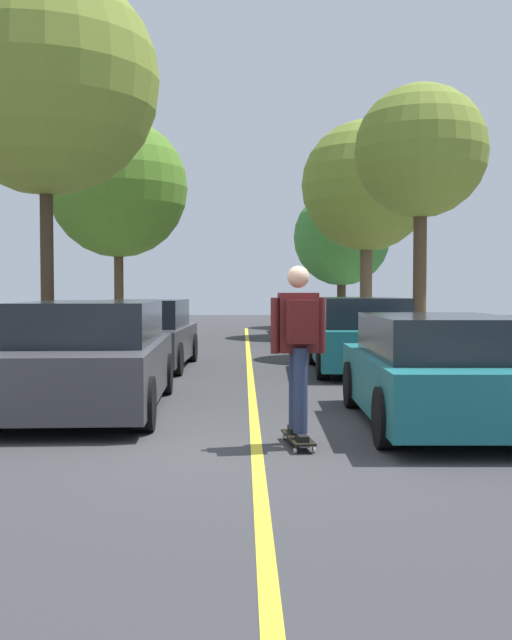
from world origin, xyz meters
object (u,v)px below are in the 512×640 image
object	(u,v)px
street_tree_right_near	(367,186)
skateboard	(298,438)
parked_car_left_nearest	(91,356)
skateboarder	(299,340)
parked_car_right_nearest	(438,371)
street_tree_right_nearest	(421,152)
parked_car_right_near	(361,335)
parked_car_right_farthest	(304,315)
parked_car_right_far	(322,322)
street_tree_left_near	(118,188)
street_tree_right_far	(342,238)
street_tree_left_nearest	(45,81)
parked_car_left_near	(144,335)

from	to	relation	value
street_tree_right_near	skateboard	bearing A→B (deg)	-101.62
parked_car_left_nearest	skateboarder	bearing A→B (deg)	-42.58
parked_car_right_nearest	street_tree_right_nearest	distance (m)	10.14
street_tree_right_near	skateboarder	xyz separation A→B (m)	(-3.68, -17.97, -4.07)
street_tree_right_nearest	parked_car_right_near	bearing A→B (deg)	-121.38
parked_car_right_nearest	parked_car_right_farthest	bearing A→B (deg)	90.00
parked_car_right_far	street_tree_right_near	xyz separation A→B (m)	(1.92, 3.88, 4.51)
parked_car_right_far	street_tree_left_near	xyz separation A→B (m)	(-6.32, 2.15, 4.19)
street_tree_right_far	skateboard	world-z (taller)	street_tree_right_far
street_tree_right_near	parked_car_right_nearest	bearing A→B (deg)	-96.54
street_tree_right_far	skateboard	xyz separation A→B (m)	(-3.69, -24.34, -3.78)
parked_car_right_near	street_tree_left_near	size ratio (longest dim) A/B	0.60
parked_car_right_far	street_tree_right_near	bearing A→B (deg)	63.66
street_tree_right_near	skateboard	world-z (taller)	street_tree_right_near
parked_car_right_far	skateboard	distance (m)	14.18
parked_car_right_far	street_tree_left_nearest	world-z (taller)	street_tree_left_nearest
parked_car_right_farthest	street_tree_left_nearest	distance (m)	15.39
parked_car_right_nearest	parked_car_right_near	xyz separation A→B (m)	(-0.00, 5.84, 0.06)
parked_car_right_near	parked_car_right_farthest	size ratio (longest dim) A/B	0.95
parked_car_right_nearest	street_tree_right_near	size ratio (longest dim) A/B	0.56
street_tree_right_far	parked_car_left_near	bearing A→B (deg)	-110.94
street_tree_right_nearest	skateboarder	world-z (taller)	street_tree_right_nearest
street_tree_right_nearest	skateboarder	xyz separation A→B (m)	(-3.68, -10.17, -3.80)
skateboarder	skateboard	bearing A→B (deg)	96.68
parked_car_right_nearest	skateboard	size ratio (longest dim) A/B	4.75
street_tree_right_far	skateboarder	distance (m)	24.80
street_tree_right_nearest	street_tree_right_far	bearing A→B (deg)	90.00
street_tree_left_near	street_tree_right_nearest	world-z (taller)	street_tree_left_near
parked_car_right_near	street_tree_right_far	distance (m)	17.74
parked_car_left_near	street_tree_right_nearest	world-z (taller)	street_tree_right_nearest
parked_car_left_nearest	street_tree_right_far	bearing A→B (deg)	73.92
street_tree_right_nearest	skateboard	size ratio (longest dim) A/B	7.45
parked_car_right_farthest	street_tree_right_nearest	bearing A→B (deg)	-79.51
parked_car_right_farthest	skateboard	xyz separation A→B (m)	(-1.76, -20.53, -0.56)
parked_car_left_near	street_tree_left_near	size ratio (longest dim) A/B	0.61
parked_car_right_farthest	street_tree_right_near	bearing A→B (deg)	-53.36
street_tree_right_nearest	parked_car_left_near	bearing A→B (deg)	-159.80
parked_car_left_nearest	street_tree_right_near	xyz separation A→B (m)	(6.32, 15.55, 4.46)
parked_car_right_farthest	street_tree_left_near	world-z (taller)	street_tree_left_near
skateboard	street_tree_left_nearest	bearing A→B (deg)	121.32
parked_car_left_nearest	street_tree_right_nearest	size ratio (longest dim) A/B	0.71
parked_car_right_nearest	street_tree_right_near	bearing A→B (deg)	83.46
street_tree_left_nearest	street_tree_right_nearest	xyz separation A→B (m)	(8.25, 2.64, -0.93)
parked_car_right_nearest	street_tree_left_near	world-z (taller)	street_tree_left_near
parked_car_right_farthest	skateboard	size ratio (longest dim) A/B	5.13
street_tree_left_near	street_tree_right_far	world-z (taller)	street_tree_left_near
parked_car_left_near	parked_car_right_far	xyz separation A→B (m)	(4.40, 6.24, -0.01)
parked_car_right_nearest	street_tree_left_nearest	xyz separation A→B (m)	(-6.32, 6.36, 5.18)
street_tree_right_near	skateboard	size ratio (longest dim) A/B	8.51
street_tree_right_nearest	street_tree_left_nearest	bearing A→B (deg)	-162.22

